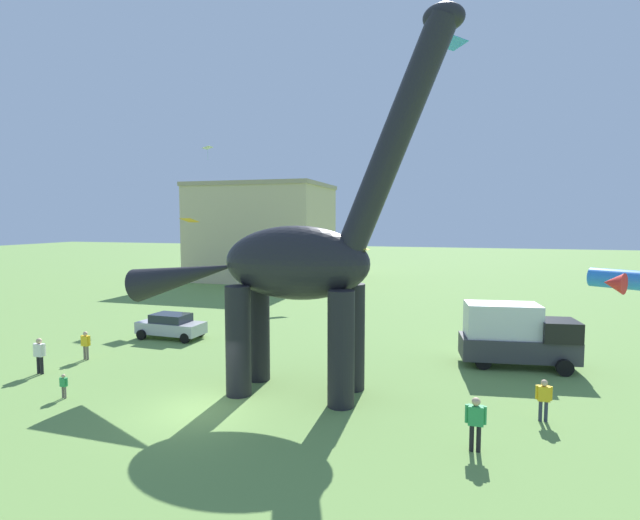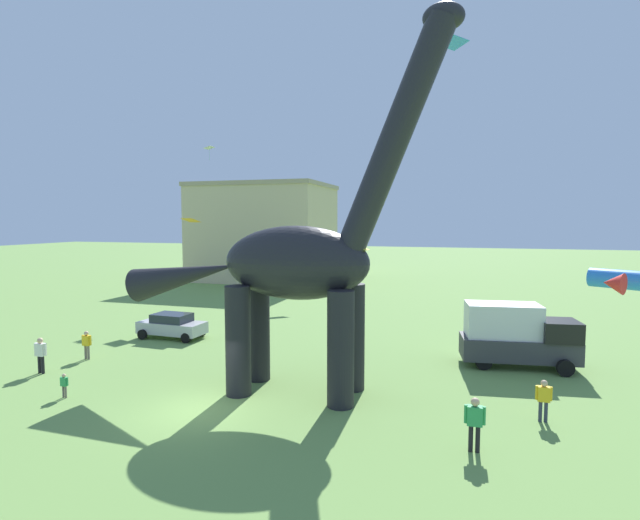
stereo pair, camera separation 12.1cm
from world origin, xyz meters
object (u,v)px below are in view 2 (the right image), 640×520
kite_mid_left (209,148)px  kite_far_right (305,232)px  kite_near_high (625,281)px  person_near_flyer (41,352)px  person_watching_child (87,342)px  parked_box_truck (516,335)px  dinosaur_sculpture (294,263)px  kite_high_right (191,220)px  kite_near_low (363,248)px  person_vendor_side (475,419)px  person_far_spectator (544,397)px  kite_mid_center (452,42)px  parked_sedan_left (172,325)px  person_photographer (64,383)px

kite_mid_left → kite_far_right: (8.99, 1.01, -7.75)m
kite_far_right → kite_near_high: size_ratio=0.85×
person_near_flyer → person_watching_child: bearing=75.4°
parked_box_truck → person_watching_child: parked_box_truck is taller
dinosaur_sculpture → kite_high_right: size_ratio=10.11×
kite_near_low → person_vendor_side: bearing=-39.3°
person_far_spectator → kite_far_right: 28.51m
kite_near_high → kite_mid_center: bearing=114.7°
person_watching_child → kite_far_right: size_ratio=0.82×
parked_sedan_left → kite_mid_left: kite_mid_left is taller
person_watching_child → person_photographer: bearing=153.8°
person_near_flyer → person_photographer: bearing=-39.2°
kite_high_right → dinosaur_sculpture: bearing=-45.3°
kite_mid_left → kite_near_high: 37.45m
kite_mid_center → person_far_spectator: bearing=-67.7°
person_photographer → kite_mid_left: size_ratio=0.83×
person_photographer → kite_near_high: kite_near_high is taller
kite_near_low → kite_mid_left: (-18.82, 20.96, 7.79)m
parked_box_truck → person_photographer: bearing=-158.6°
person_near_flyer → parked_sedan_left: bearing=69.2°
parked_sedan_left → kite_near_low: bearing=-23.5°
parked_box_truck → kite_mid_center: (-3.56, 2.43, 15.55)m
person_near_flyer → kite_near_low: size_ratio=2.03×
kite_far_right → kite_mid_center: (12.88, -12.99, 10.86)m
parked_box_truck → kite_high_right: 24.47m
person_near_flyer → person_far_spectator: size_ratio=1.12×
dinosaur_sculpture → kite_far_right: bearing=85.3°
person_far_spectator → kite_mid_left: kite_mid_left is taller
parked_sedan_left → kite_near_high: bearing=-21.0°
parked_sedan_left → person_near_flyer: bearing=-100.9°
kite_high_right → person_vendor_side: bearing=-39.4°
kite_near_high → parked_sedan_left: bearing=156.2°
person_far_spectator → person_photographer: bearing=61.8°
parked_sedan_left → person_watching_child: (-1.61, -5.44, 0.12)m
kite_near_high → person_vendor_side: bearing=-172.5°
dinosaur_sculpture → person_photographer: 10.88m
parked_sedan_left → person_photographer: parked_sedan_left is taller
person_far_spectator → person_vendor_side: 4.03m
person_vendor_side → kite_mid_center: (-1.40, 12.62, 16.12)m
parked_sedan_left → kite_near_low: size_ratio=4.94×
parked_box_truck → kite_high_right: (-22.80, 6.74, 5.78)m
kite_high_right → kite_mid_center: 22.00m
parked_box_truck → kite_mid_left: 31.77m
parked_box_truck → kite_far_right: 23.03m
person_watching_child → kite_near_high: kite_near_high is taller
parked_box_truck → person_watching_child: size_ratio=3.80×
person_vendor_side → kite_near_low: kite_near_low is taller
person_watching_child → kite_far_right: (5.42, 20.70, 5.41)m
parked_box_truck → person_vendor_side: size_ratio=3.26×
kite_mid_center → kite_far_right: bearing=134.8°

